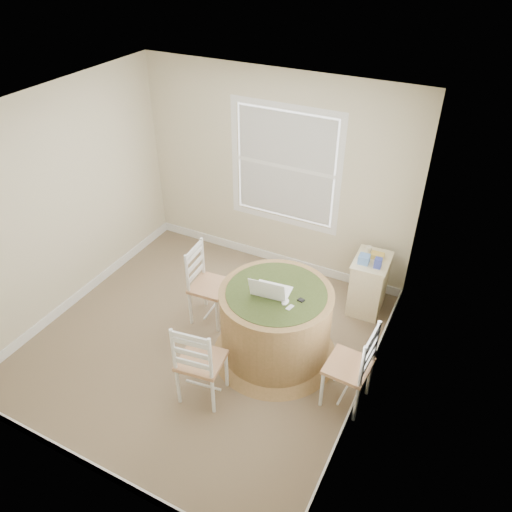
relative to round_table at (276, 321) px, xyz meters
The scene contains 14 objects.
room 1.04m from the round_table, behind, with size 3.64×3.64×2.64m.
round_table is the anchor object (origin of this frame).
chair_left 0.94m from the round_table, 168.63° to the left, with size 0.42×0.40×0.95m, color white, non-canonical shape.
chair_near 0.93m from the round_table, 115.16° to the right, with size 0.42×0.40×0.95m, color white, non-canonical shape.
chair_right 0.93m from the round_table, 16.78° to the right, with size 0.42×0.40×0.95m, color white, non-canonical shape.
laptop 0.43m from the round_table, 136.33° to the right, with size 0.40×0.36×0.26m.
mouse 0.44m from the round_table, 36.59° to the right, with size 0.07×0.11×0.04m, color white.
phone 0.47m from the round_table, 35.83° to the right, with size 0.04×0.09×0.02m, color #B7BABF.
keys 0.48m from the round_table, ahead, with size 0.06×0.05×0.03m, color black.
corner_chest 1.37m from the round_table, 61.11° to the left, with size 0.42×0.56×0.71m.
tissue_box 1.29m from the round_table, 61.68° to the left, with size 0.12×0.12×0.10m, color #6293E0.
box_yellow 1.46m from the round_table, 60.97° to the left, with size 0.15×0.10×0.06m, color gold.
box_blue 1.35m from the round_table, 55.47° to the left, with size 0.08×0.08×0.12m, color #3643A3.
cup_cream 1.45m from the round_table, 65.70° to the left, with size 0.07×0.07×0.09m, color beige.
Camera 1 is at (2.38, -3.38, 4.01)m, focal length 35.00 mm.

